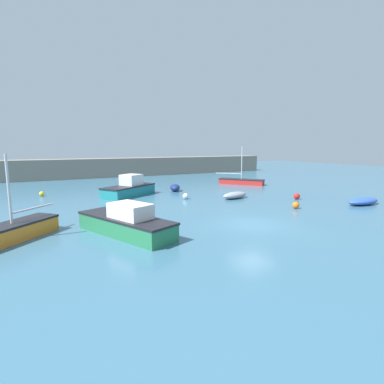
% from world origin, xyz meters
% --- Properties ---
extents(ground_plane, '(120.00, 120.00, 0.20)m').
position_xyz_m(ground_plane, '(0.00, 0.00, -0.10)').
color(ground_plane, '#38667F').
extents(harbor_breakwater, '(53.41, 2.99, 2.89)m').
position_xyz_m(harbor_breakwater, '(0.00, 33.32, 1.44)').
color(harbor_breakwater, gray).
rests_on(harbor_breakwater, ground_plane).
extents(cabin_cruiser_white, '(4.25, 6.64, 1.79)m').
position_xyz_m(cabin_cruiser_white, '(-7.53, 1.48, 0.67)').
color(cabin_cruiser_white, '#287A4C').
rests_on(cabin_cruiser_white, ground_plane).
extents(rowboat_white_midwater, '(3.36, 1.37, 0.59)m').
position_xyz_m(rowboat_white_midwater, '(12.18, 0.76, 0.29)').
color(rowboat_white_midwater, '#2D56B7').
rests_on(rowboat_white_midwater, ground_plane).
extents(fishing_dinghy_green, '(1.70, 2.22, 0.75)m').
position_xyz_m(fishing_dinghy_green, '(1.43, 14.84, 0.38)').
color(fishing_dinghy_green, navy).
rests_on(fishing_dinghy_green, ground_plane).
extents(sailboat_short_mast, '(4.58, 4.46, 4.45)m').
position_xyz_m(sailboat_short_mast, '(-13.00, 3.24, 0.47)').
color(sailboat_short_mast, orange).
rests_on(sailboat_short_mast, ground_plane).
extents(motorboat_grey_hull, '(5.93, 4.96, 2.05)m').
position_xyz_m(motorboat_grey_hull, '(-3.75, 14.17, 0.72)').
color(motorboat_grey_hull, teal).
rests_on(motorboat_grey_hull, ground_plane).
extents(rowboat_blue_near, '(3.01, 1.72, 0.61)m').
position_xyz_m(rowboat_blue_near, '(4.48, 8.13, 0.30)').
color(rowboat_blue_near, gray).
rests_on(rowboat_blue_near, ground_plane).
extents(sailboat_twin_hulled, '(4.61, 5.39, 4.75)m').
position_xyz_m(sailboat_twin_hulled, '(11.24, 16.16, 0.37)').
color(sailboat_twin_hulled, red).
rests_on(sailboat_twin_hulled, ground_plane).
extents(mooring_buoy_red, '(0.56, 0.56, 0.56)m').
position_xyz_m(mooring_buoy_red, '(9.22, 5.11, 0.28)').
color(mooring_buoy_red, red).
rests_on(mooring_buoy_red, ground_plane).
extents(mooring_buoy_white, '(0.53, 0.53, 0.53)m').
position_xyz_m(mooring_buoy_white, '(0.28, 9.93, 0.26)').
color(mooring_buoy_white, white).
rests_on(mooring_buoy_white, ground_plane).
extents(mooring_buoy_yellow, '(0.46, 0.46, 0.46)m').
position_xyz_m(mooring_buoy_yellow, '(-11.38, 17.80, 0.23)').
color(mooring_buoy_yellow, yellow).
rests_on(mooring_buoy_yellow, ground_plane).
extents(mooring_buoy_orange, '(0.52, 0.52, 0.52)m').
position_xyz_m(mooring_buoy_orange, '(6.04, 2.22, 0.26)').
color(mooring_buoy_orange, orange).
rests_on(mooring_buoy_orange, ground_plane).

